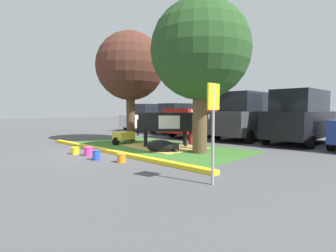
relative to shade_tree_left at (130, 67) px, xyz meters
The scene contains 21 objects.
ground_plane 4.91m from the shade_tree_left, 49.76° to the right, with size 80.00×80.00×0.00m, color #4C4C4F.
grass_island 4.45m from the shade_tree_left, 12.75° to the right, with size 8.08×4.10×0.02m, color #386B28.
curb_yellow 5.16m from the shade_tree_left, 49.31° to the right, with size 9.28×0.24×0.12m, color yellow.
hay_bedding 4.57m from the shade_tree_left, ahead, with size 3.20×2.40×0.04m, color tan.
shade_tree_left is the anchor object (origin of this frame).
shade_tree_right 4.72m from the shade_tree_left, ahead, with size 3.63×3.63×5.59m.
cow_holstein 3.76m from the shade_tree_left, ahead, with size 2.42×2.54×1.53m.
calf_lying 5.16m from the shade_tree_left, 20.18° to the right, with size 1.28×0.98×0.48m.
person_handler 4.37m from the shade_tree_left, 18.55° to the left, with size 0.47×0.34×1.59m.
person_visitor_near 4.98m from the shade_tree_left, ahead, with size 0.36×0.44×1.61m.
wheelbarrow 3.55m from the shade_tree_left, 55.22° to the right, with size 0.73×1.62×0.63m.
parking_sign 8.43m from the shade_tree_left, 25.22° to the right, with size 0.06×0.44×2.19m.
bucket_yellow 5.44m from the shade_tree_left, 67.27° to the right, with size 0.30×0.30×0.25m.
bucket_pink 5.49m from the shade_tree_left, 58.62° to the right, with size 0.34×0.34×0.30m.
bucket_blue 6.06m from the shade_tree_left, 50.72° to the right, with size 0.27×0.27×0.32m.
bucket_orange 6.39m from the shade_tree_left, 40.81° to the right, with size 0.29×0.29×0.27m.
hatchback_white 7.43m from the shade_tree_left, 130.42° to the left, with size 2.11×4.45×2.02m.
sedan_silver 6.16m from the shade_tree_left, 106.89° to the left, with size 2.11×4.45×2.02m.
pickup_truck_black 5.64m from the shade_tree_left, 77.55° to the left, with size 2.33×5.45×2.42m.
suv_dark_grey 6.72m from the shade_tree_left, 52.19° to the left, with size 2.22×4.65×2.52m.
suv_black 8.56m from the shade_tree_left, 38.45° to the left, with size 2.22×4.65×2.52m.
Camera 1 is at (8.51, -5.72, 1.64)m, focal length 27.93 mm.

